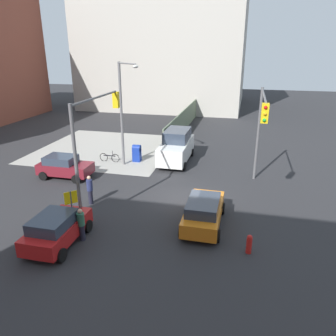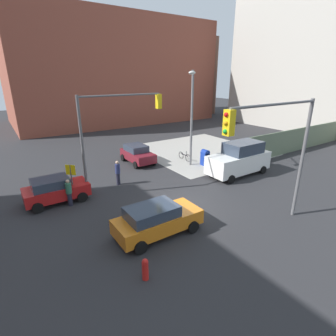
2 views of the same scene
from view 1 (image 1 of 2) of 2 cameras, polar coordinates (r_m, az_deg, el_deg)
name	(u,v)px [view 1 (image 1 of 2)]	position (r m, az deg, el deg)	size (l,w,h in m)	color
ground_plane	(181,198)	(20.80, 2.26, -5.29)	(120.00, 120.00, 0.00)	#28282B
sidewalk_corner	(106,148)	(31.47, -10.70, 3.36)	(12.00, 12.00, 0.01)	#9E9B93
construction_fence	(187,117)	(39.54, 3.40, 8.90)	(23.52, 0.12, 2.40)	#607056
building_loft_east	(168,42)	(55.96, 0.05, 21.05)	(20.00, 24.00, 19.47)	#ADA89E
smokestack	(34,58)	(58.88, -22.34, 17.27)	(1.80, 1.80, 14.71)	brown
traffic_signal_nw_corner	(94,130)	(18.63, -12.71, 6.40)	(5.98, 0.36, 6.50)	#59595B
traffic_signal_se_corner	(261,122)	(21.01, 15.86, 7.70)	(6.16, 0.36, 6.50)	#59595B
street_lamp_corner	(123,107)	(25.45, -7.79, 10.43)	(1.94, 2.10, 8.00)	slate
warning_sign_two_way	(72,205)	(16.96, -16.44, -6.23)	(0.48, 0.48, 2.40)	#4C4C4C
mailbox_blue	(137,152)	(27.33, -5.46, 2.71)	(0.56, 0.64, 1.43)	navy
fire_hydrant	(249,244)	(15.89, 13.94, -12.68)	(0.26, 0.26, 0.94)	red
coupe_orange	(204,211)	(17.51, 6.22, -7.50)	(4.42, 2.02, 1.62)	orange
coupe_maroon	(64,166)	(24.97, -17.60, 0.29)	(2.02, 3.81, 1.62)	maroon
hatchback_red	(57,229)	(16.75, -18.82, -9.96)	(3.81, 2.02, 1.62)	#B21919
van_white_delivery	(176,147)	(27.07, 1.48, 3.76)	(5.40, 2.32, 2.62)	white
pedestrian_crossing	(90,189)	(20.27, -13.45, -3.62)	(0.36, 0.36, 1.82)	navy
pedestrian_waiting	(81,224)	(16.70, -14.88, -9.42)	(0.36, 0.36, 1.70)	#2D664C
bicycle_leaning_on_fence	(110,158)	(27.70, -10.14, 1.81)	(0.05, 1.75, 0.97)	black
bicycle_at_crosswalk	(30,239)	(17.35, -22.84, -11.30)	(1.75, 0.05, 0.97)	black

